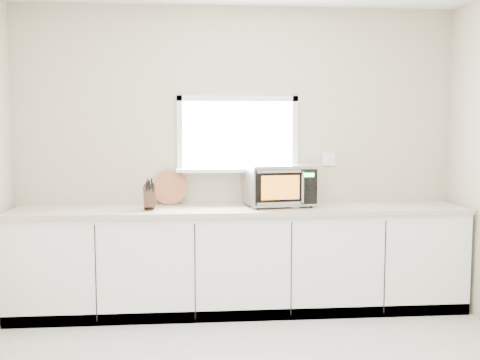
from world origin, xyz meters
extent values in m
cube|color=#B8AC92|center=(0.00, 2.00, 1.35)|extent=(4.00, 0.02, 2.70)
cube|color=white|center=(0.00, 1.99, 1.55)|extent=(1.00, 0.02, 0.60)
cube|color=white|center=(0.00, 1.92, 1.23)|extent=(1.12, 0.16, 0.03)
cube|color=white|center=(0.00, 1.97, 1.88)|extent=(1.10, 0.04, 0.05)
cube|color=white|center=(0.00, 1.97, 1.23)|extent=(1.10, 0.04, 0.05)
cube|color=white|center=(-0.53, 1.97, 1.55)|extent=(0.05, 0.04, 0.70)
cube|color=white|center=(0.53, 1.97, 1.55)|extent=(0.05, 0.04, 0.70)
cube|color=white|center=(0.85, 1.99, 1.32)|extent=(0.12, 0.01, 0.12)
cube|color=white|center=(0.00, 1.70, 0.44)|extent=(3.92, 0.60, 0.88)
cube|color=beige|center=(0.00, 1.69, 0.90)|extent=(3.92, 0.64, 0.04)
cylinder|color=black|center=(0.14, 1.58, 0.93)|extent=(0.03, 0.03, 0.02)
cylinder|color=black|center=(0.09, 1.92, 0.93)|extent=(0.03, 0.03, 0.02)
cylinder|color=black|center=(0.61, 1.65, 0.93)|extent=(0.03, 0.03, 0.02)
cylinder|color=black|center=(0.57, 1.98, 0.93)|extent=(0.03, 0.03, 0.02)
cube|color=#A9ABB0|center=(0.35, 1.78, 1.11)|extent=(0.62, 0.51, 0.34)
cube|color=black|center=(0.38, 1.56, 1.11)|extent=(0.54, 0.09, 0.30)
cube|color=orange|center=(0.33, 1.55, 1.11)|extent=(0.33, 0.05, 0.20)
cylinder|color=silver|center=(0.52, 1.56, 1.11)|extent=(0.02, 0.02, 0.27)
cube|color=black|center=(0.58, 1.58, 1.11)|extent=(0.14, 0.02, 0.29)
cube|color=#19FF33|center=(0.58, 1.58, 1.21)|extent=(0.10, 0.02, 0.03)
cube|color=silver|center=(0.35, 1.78, 1.28)|extent=(0.62, 0.51, 0.01)
cube|color=#462819|center=(-0.78, 1.64, 1.03)|extent=(0.12, 0.20, 0.22)
cube|color=black|center=(-0.80, 1.59, 1.12)|extent=(0.02, 0.04, 0.08)
cube|color=black|center=(-0.77, 1.59, 1.13)|extent=(0.02, 0.04, 0.08)
cube|color=black|center=(-0.75, 1.60, 1.11)|extent=(0.02, 0.04, 0.08)
cube|color=black|center=(-0.79, 1.59, 1.15)|extent=(0.02, 0.04, 0.08)
cube|color=black|center=(-0.76, 1.60, 1.15)|extent=(0.02, 0.04, 0.08)
cylinder|color=#A5693F|center=(-0.62, 1.94, 1.07)|extent=(0.31, 0.07, 0.31)
cylinder|color=#A9ABB0|center=(0.47, 1.67, 1.00)|extent=(0.11, 0.11, 0.16)
cylinder|color=black|center=(0.47, 1.67, 1.09)|extent=(0.11, 0.11, 0.04)
camera|label=1|loc=(-0.43, -3.12, 1.62)|focal=42.00mm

